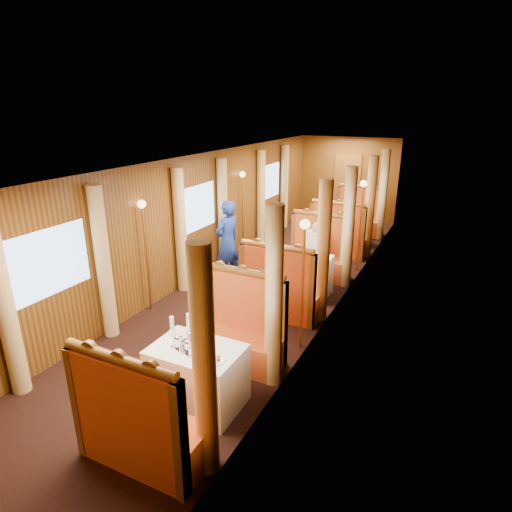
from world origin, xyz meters
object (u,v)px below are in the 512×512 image
Objects in this scene: passenger at (315,245)px; steward at (227,241)px; fruit_plate at (214,360)px; banquette_far_fwd at (338,238)px; teapot_right at (188,347)px; table_mid at (301,276)px; teapot_back at (191,339)px; banquette_mid_fwd at (280,293)px; teapot_left at (179,343)px; banquette_mid_aft at (318,257)px; rose_vase_far at (351,208)px; rose_vase_mid at (302,248)px; banquette_near_fwd at (140,428)px; banquette_near_aft at (238,333)px; table_near at (198,376)px; table_far at (349,229)px; tea_tray at (188,347)px; banquette_far_aft at (358,219)px.

steward is at bearing -154.34° from passenger.
fruit_plate is 0.14× the size of steward.
banquette_far_fwd reaches higher than teapot_right.
teapot_back is at bearing -91.64° from table_mid.
teapot_left is at bearing -94.16° from banquette_mid_fwd.
steward is at bearing -147.98° from banquette_mid_aft.
teapot_right is at bearing -90.44° from rose_vase_far.
fruit_plate is 0.66× the size of rose_vase_mid.
banquette_near_fwd is 4.51m from rose_vase_mid.
banquette_near_aft is 4.97m from banquette_far_fwd.
table_near is 3.51m from rose_vase_mid.
teapot_left reaches higher than table_far.
teapot_left is 0.16m from teapot_back.
passenger reaches higher than rose_vase_mid.
banquette_mid_fwd is at bearing -90.00° from table_far.
banquette_near_aft is 1.00× the size of banquette_mid_aft.
table_mid is 0.64× the size of steward.
banquette_near_fwd reaches higher than table_far.
banquette_mid_fwd is (0.00, 2.49, 0.05)m from table_near.
rose_vase_mid is at bearing 90.04° from banquette_near_aft.
passenger is at bearing 129.43° from steward.
teapot_right is 0.94× the size of teapot_back.
banquette_far_fwd is (0.00, -1.01, 0.05)m from table_far.
steward is at bearing -114.55° from table_far.
table_near is 1.00× the size of table_mid.
tea_tray is 2.14× the size of teapot_left.
banquette_near_aft is 2.51m from rose_vase_mid.
banquette_mid_fwd is 8.45× the size of teapot_left.
table_mid is 6.62× the size of teapot_left.
banquette_mid_fwd is 1.00× the size of banquette_mid_aft.
banquette_mid_fwd is at bearing -90.00° from banquette_mid_aft.
steward is (-1.91, 3.65, 0.06)m from fruit_plate.
teapot_back is at bearing -91.27° from banquette_mid_aft.
tea_tray is 0.42m from fruit_plate.
banquette_mid_aft reaches higher than teapot_back.
table_far is 1.02m from banquette_far_fwd.
banquette_near_aft and banquette_far_fwd have the same top height.
banquette_mid_aft is 1.16m from rose_vase_mid.
steward reaches higher than tea_tray.
teapot_right is (-0.04, -0.09, 0.43)m from table_near.
table_near is at bearing -90.10° from rose_vase_far.
banquette_near_aft is 9.30× the size of teapot_right.
teapot_back is at bearing -91.34° from passenger.
passenger reaches higher than table_mid.
banquette_near_aft reaches higher than table_far.
tea_tray is at bearing -90.73° from table_far.
passenger reaches higher than table_far.
passenger is (-0.00, -3.73, 0.32)m from banquette_far_aft.
banquette_far_aft reaches higher than table_mid.
banquette_mid_fwd reaches higher than table_far.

